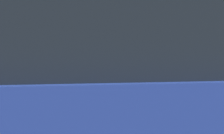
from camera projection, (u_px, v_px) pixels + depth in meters
name	position (u px, v px, depth m)	size (l,w,h in m)	color
parking_meter	(71.00, 70.00, 3.88)	(0.16, 0.17, 1.38)	slate
pedestrian_at_meter	(134.00, 74.00, 4.17)	(0.60, 0.65, 1.64)	#1E233F
parked_hatchback_blue	(220.00, 113.00, 2.32)	(4.03, 1.83, 1.81)	navy
background_railing	(54.00, 82.00, 6.45)	(24.06, 0.06, 0.98)	gray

